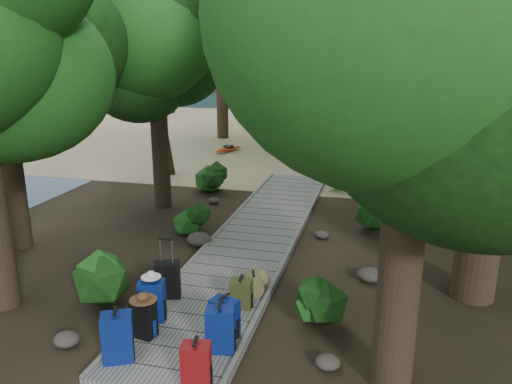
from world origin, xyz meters
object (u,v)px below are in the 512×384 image
(backpack_left_b, at_px, (144,317))
(suitcase_on_boardwalk, at_px, (168,280))
(backpack_right_b, at_px, (220,327))
(backpack_right_c, at_px, (225,316))
(backpack_right_a, at_px, (196,363))
(backpack_left_a, at_px, (117,335))
(backpack_left_c, at_px, (152,298))
(kayak, at_px, (229,148))
(backpack_right_d, at_px, (241,292))
(lone_suitcase_on_sand, at_px, (315,163))
(sun_lounger, at_px, (400,163))
(duffel_right_khaki, at_px, (253,283))

(backpack_left_b, bearing_deg, suitcase_on_boardwalk, 107.91)
(backpack_right_b, height_order, suitcase_on_boardwalk, backpack_right_b)
(backpack_left_b, bearing_deg, backpack_right_c, 23.98)
(backpack_right_a, xyz_separation_m, suitcase_on_boardwalk, (-1.40, 2.22, -0.00))
(backpack_left_a, relative_size, backpack_left_c, 1.05)
(backpack_right_c, distance_m, kayak, 15.22)
(backpack_right_d, xyz_separation_m, lone_suitcase_on_sand, (-0.21, 10.65, -0.03))
(kayak, xyz_separation_m, sun_lounger, (7.38, -1.90, 0.12))
(backpack_left_b, xyz_separation_m, backpack_left_c, (-0.10, 0.50, 0.06))
(backpack_right_b, relative_size, backpack_right_d, 1.35)
(backpack_left_c, xyz_separation_m, backpack_right_a, (1.33, -1.44, -0.04))
(backpack_right_a, height_order, suitcase_on_boardwalk, backpack_right_a)
(lone_suitcase_on_sand, distance_m, kayak, 5.18)
(sun_lounger, bearing_deg, backpack_right_d, -98.10)
(backpack_left_a, height_order, suitcase_on_boardwalk, backpack_left_a)
(backpack_left_b, distance_m, backpack_left_c, 0.52)
(backpack_right_b, bearing_deg, backpack_left_b, 163.95)
(backpack_right_b, distance_m, suitcase_on_boardwalk, 1.97)
(lone_suitcase_on_sand, relative_size, kayak, 0.20)
(backpack_left_b, distance_m, backpack_right_b, 1.28)
(duffel_right_khaki, relative_size, suitcase_on_boardwalk, 0.78)
(backpack_left_c, distance_m, kayak, 14.68)
(suitcase_on_boardwalk, bearing_deg, backpack_right_c, -54.35)
(backpack_left_a, bearing_deg, backpack_right_b, -1.96)
(backpack_right_d, relative_size, kayak, 0.16)
(backpack_right_d, height_order, lone_suitcase_on_sand, lone_suitcase_on_sand)
(backpack_left_c, xyz_separation_m, lone_suitcase_on_sand, (1.11, 11.42, -0.13))
(backpack_right_a, height_order, backpack_right_b, backpack_right_b)
(backpack_right_a, height_order, backpack_right_c, backpack_right_c)
(backpack_right_a, bearing_deg, backpack_right_c, 77.46)
(backpack_right_a, height_order, kayak, backpack_right_a)
(backpack_left_a, bearing_deg, backpack_right_c, 10.29)
(kayak, bearing_deg, backpack_right_d, -50.62)
(backpack_right_a, height_order, backpack_right_d, backpack_right_a)
(suitcase_on_boardwalk, distance_m, sun_lounger, 12.40)
(backpack_left_c, xyz_separation_m, duffel_right_khaki, (1.38, 1.35, -0.21))
(backpack_right_d, relative_size, lone_suitcase_on_sand, 0.80)
(backpack_right_d, bearing_deg, duffel_right_khaki, 79.66)
(lone_suitcase_on_sand, bearing_deg, backpack_right_d, -102.63)
(suitcase_on_boardwalk, distance_m, lone_suitcase_on_sand, 10.71)
(suitcase_on_boardwalk, relative_size, lone_suitcase_on_sand, 0.97)
(lone_suitcase_on_sand, bearing_deg, suitcase_on_boardwalk, -110.05)
(backpack_left_a, relative_size, backpack_right_d, 1.44)
(backpack_left_c, bearing_deg, sun_lounger, 58.00)
(lone_suitcase_on_sand, bearing_deg, backpack_left_b, -108.60)
(backpack_left_b, xyz_separation_m, sun_lounger, (4.11, 12.93, -0.14))
(backpack_right_b, bearing_deg, backpack_left_a, -169.23)
(kayak, distance_m, sun_lounger, 7.63)
(backpack_left_a, distance_m, backpack_right_c, 1.62)
(backpack_right_b, bearing_deg, backpack_left_c, 144.40)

